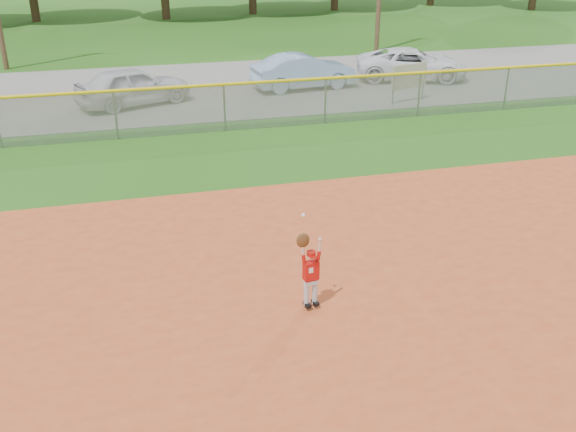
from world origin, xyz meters
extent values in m
plane|color=#255A14|center=(0.00, 0.00, 0.00)|extent=(120.00, 120.00, 0.00)
cube|color=#BC4822|center=(0.00, -3.00, 0.02)|extent=(24.00, 16.00, 0.04)
cube|color=slate|center=(0.00, 16.00, 0.01)|extent=(44.00, 10.00, 0.03)
imported|color=silver|center=(-2.65, 13.95, 0.72)|extent=(4.38, 3.02, 1.38)
imported|color=#8BAED0|center=(4.00, 14.83, 0.71)|extent=(4.25, 1.88, 1.36)
imported|color=white|center=(8.83, 15.23, 0.67)|extent=(5.06, 3.41, 1.29)
cylinder|color=gray|center=(6.44, 11.62, 0.53)|extent=(0.05, 0.05, 1.07)
cylinder|color=gray|center=(7.81, 12.01, 0.53)|extent=(0.05, 0.05, 1.07)
cube|color=beige|center=(7.12, 11.82, 0.98)|extent=(1.55, 0.49, 0.89)
cube|color=gray|center=(0.00, 10.00, 0.75)|extent=(40.00, 0.03, 1.50)
cylinder|color=yellow|center=(0.00, 10.00, 1.50)|extent=(40.00, 0.10, 0.10)
cylinder|color=gray|center=(-3.33, 10.00, 0.75)|extent=(0.06, 0.06, 1.50)
cylinder|color=gray|center=(0.00, 10.00, 0.75)|extent=(0.06, 0.06, 1.50)
cylinder|color=gray|center=(3.33, 10.00, 0.75)|extent=(0.06, 0.06, 1.50)
cylinder|color=gray|center=(6.67, 10.00, 0.75)|extent=(0.06, 0.06, 1.50)
cylinder|color=gray|center=(10.00, 10.00, 0.75)|extent=(0.06, 0.06, 1.50)
cylinder|color=silver|center=(-0.43, -0.67, 0.31)|extent=(0.11, 0.11, 0.43)
cylinder|color=silver|center=(-0.28, -0.65, 0.31)|extent=(0.11, 0.11, 0.43)
cube|color=black|center=(-0.43, -0.69, 0.13)|extent=(0.11, 0.18, 0.06)
cube|color=black|center=(-0.28, -0.67, 0.13)|extent=(0.11, 0.18, 0.06)
cube|color=silver|center=(-0.36, -0.66, 0.55)|extent=(0.24, 0.15, 0.09)
cube|color=maroon|center=(-0.36, -0.66, 0.60)|extent=(0.25, 0.16, 0.03)
cube|color=red|center=(-0.36, -0.66, 0.76)|extent=(0.27, 0.17, 0.33)
cube|color=white|center=(-0.38, -0.73, 0.81)|extent=(0.08, 0.02, 0.09)
sphere|color=beige|center=(-0.36, -0.66, 1.04)|extent=(0.17, 0.17, 0.15)
cylinder|color=#AD120A|center=(-0.36, -0.66, 1.08)|extent=(0.17, 0.17, 0.07)
cube|color=#AD120A|center=(-0.34, -0.73, 1.05)|extent=(0.12, 0.10, 0.01)
cylinder|color=red|center=(-0.49, -0.68, 1.01)|extent=(0.09, 0.07, 0.18)
cylinder|color=beige|center=(-0.51, -0.68, 1.19)|extent=(0.07, 0.06, 0.19)
ellipsoid|color=#4C2D14|center=(-0.51, -0.68, 1.35)|extent=(0.24, 0.13, 0.26)
sphere|color=white|center=(-0.51, -0.68, 1.80)|extent=(0.07, 0.07, 0.07)
cylinder|color=red|center=(-0.22, -0.64, 1.01)|extent=(0.09, 0.07, 0.18)
cylinder|color=beige|center=(-0.20, -0.63, 1.19)|extent=(0.07, 0.06, 0.19)
sphere|color=beige|center=(-0.20, -0.63, 1.31)|extent=(0.08, 0.08, 0.07)
camera|label=1|loc=(-3.12, -9.60, 6.04)|focal=40.00mm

